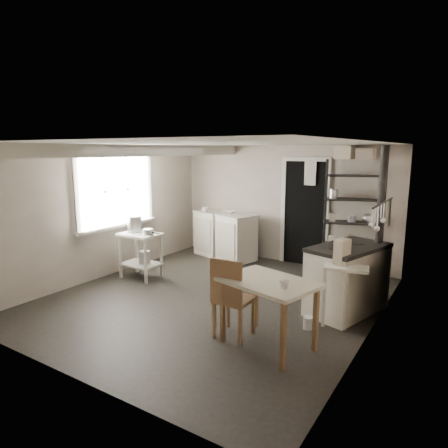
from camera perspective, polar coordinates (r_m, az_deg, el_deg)
The scene contains 31 objects.
floor at distance 6.12m, azimuth -1.53°, elevation -10.61°, with size 5.00×5.00×0.00m, color black.
ceiling at distance 5.71m, azimuth -1.64°, elevation 11.45°, with size 5.00×5.00×0.00m, color silver.
wall_back at distance 7.98m, azimuth 8.48°, elevation 2.81°, with size 4.50×0.02×2.30m, color #A99D90.
wall_front at distance 4.04m, azimuth -21.86°, elevation -5.48°, with size 4.50×0.02×2.30m, color #A99D90.
wall_left at distance 7.29m, azimuth -16.45°, elevation 1.76°, with size 0.02×5.00×2.30m, color #A99D90.
wall_right at distance 4.95m, azimuth 20.64°, elevation -2.53°, with size 0.02×5.00×2.30m, color #A99D90.
window at distance 7.36m, azimuth -15.26°, elevation 4.64°, with size 0.12×1.76×1.28m, color beige, non-canonical shape.
doorway at distance 7.80m, azimuth 11.38°, elevation 1.43°, with size 0.96×0.10×2.08m, color beige, non-canonical shape.
ceiling_beam at distance 6.46m, azimuth -10.66°, elevation 10.28°, with size 0.18×5.00×0.18m, color beige, non-canonical shape.
wallpaper_panel at distance 4.95m, azimuth 20.53°, elevation -2.52°, with size 0.01×5.00×2.30m, color beige, non-canonical shape.
utensil_rail at distance 5.47m, azimuth 21.60°, elevation 2.87°, with size 0.06×1.20×0.44m, color #AFAFB1, non-canonical shape.
prep_table at distance 7.11m, azimuth -11.81°, elevation -4.42°, with size 0.69×0.50×0.79m, color beige, non-canonical shape.
stockpot at distance 7.14m, azimuth -12.68°, elevation 0.05°, with size 0.25×0.25×0.27m, color #AFAFB1.
saucepan at distance 6.84m, azimuth -10.75°, elevation -1.11°, with size 0.17×0.17×0.10m, color #AFAFB1.
bucket at distance 7.05m, azimuth -11.31°, elevation -4.66°, with size 0.20×0.20×0.22m, color #AFAFB1.
base_cabinets at distance 8.28m, azimuth 0.11°, elevation -1.65°, with size 1.43×0.61×0.94m, color silver, non-canonical shape.
mixing_bowl at distance 8.12m, azimuth 0.82°, elevation 1.67°, with size 0.28×0.28×0.07m, color silver.
counter_cup at distance 8.27m, azimuth -2.70°, elevation 1.94°, with size 0.13×0.13×0.11m, color silver.
shelf_rack at distance 7.38m, azimuth 17.78°, elevation 0.21°, with size 0.97×0.38×2.05m, color black, non-canonical shape.
shelf_jar at distance 7.42m, azimuth 15.59°, elevation 3.65°, with size 0.09×0.09×0.19m, color silver.
storage_box_a at distance 7.33m, azimuth 16.93°, elevation 8.54°, with size 0.32×0.28×0.22m, color beige.
storage_box_b at distance 7.21m, azimuth 19.50°, elevation 8.21°, with size 0.28×0.26×0.18m, color beige.
stove at distance 5.79m, azimuth 17.18°, elevation -7.76°, with size 0.66×1.19×0.93m, color silver, non-canonical shape.
stovepipe at distance 5.86m, azimuth 21.63°, elevation 3.73°, with size 0.11×0.11×1.43m, color black, non-canonical shape.
side_ledge at distance 5.21m, azimuth 16.86°, elevation -9.89°, with size 0.53×0.29×0.82m, color beige, non-canonical shape.
oats_box at distance 5.12m, azimuth 16.53°, elevation -3.46°, with size 0.13×0.21×0.31m, color beige.
work_table at distance 4.65m, azimuth 6.29°, elevation -12.71°, with size 1.03×0.72×0.78m, color beige, non-canonical shape.
table_cup at distance 4.26m, azimuth 8.55°, elevation -8.80°, with size 0.10×0.10×0.09m, color silver.
chair at distance 4.82m, azimuth 1.44°, elevation -10.45°, with size 0.41×0.43×0.99m, color brown, non-canonical shape.
flour_sack at distance 7.30m, azimuth 15.10°, elevation -5.47°, with size 0.42×0.36×0.51m, color beige.
floor_crock at distance 5.25m, azimuth 11.95°, elevation -13.68°, with size 0.13×0.13×0.16m, color silver.
Camera 1 is at (3.18, -4.74, 2.21)m, focal length 32.00 mm.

